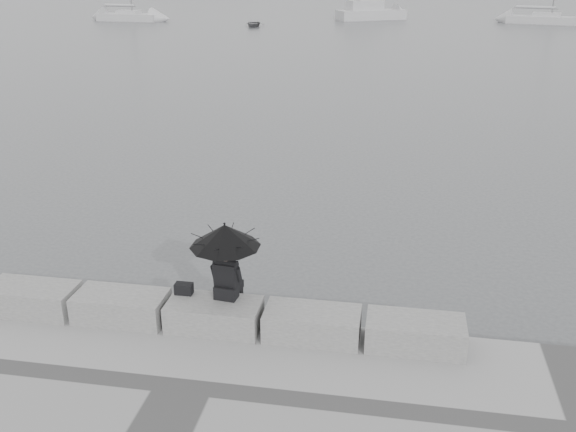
% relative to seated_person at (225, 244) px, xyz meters
% --- Properties ---
extents(ground, '(360.00, 360.00, 0.00)m').
position_rel_seated_person_xyz_m(ground, '(-0.17, 0.22, -2.01)').
color(ground, '#474A4C').
rests_on(ground, ground).
extents(stone_block_far_left, '(1.60, 0.80, 0.50)m').
position_rel_seated_person_xyz_m(stone_block_far_left, '(-3.57, -0.23, -1.26)').
color(stone_block_far_left, slate).
rests_on(stone_block_far_left, promenade).
extents(stone_block_left, '(1.60, 0.80, 0.50)m').
position_rel_seated_person_xyz_m(stone_block_left, '(-1.87, -0.23, -1.26)').
color(stone_block_left, slate).
rests_on(stone_block_left, promenade).
extents(stone_block_centre, '(1.60, 0.80, 0.50)m').
position_rel_seated_person_xyz_m(stone_block_centre, '(-0.17, -0.23, -1.26)').
color(stone_block_centre, slate).
rests_on(stone_block_centre, promenade).
extents(stone_block_right, '(1.60, 0.80, 0.50)m').
position_rel_seated_person_xyz_m(stone_block_right, '(1.53, -0.23, -1.26)').
color(stone_block_right, slate).
rests_on(stone_block_right, promenade).
extents(stone_block_far_right, '(1.60, 0.80, 0.50)m').
position_rel_seated_person_xyz_m(stone_block_far_right, '(3.23, -0.23, -1.26)').
color(stone_block_far_right, slate).
rests_on(stone_block_far_right, promenade).
extents(seated_person, '(1.21, 1.21, 1.39)m').
position_rel_seated_person_xyz_m(seated_person, '(0.00, 0.00, 0.00)').
color(seated_person, black).
rests_on(seated_person, stone_block_centre).
extents(bag, '(0.31, 0.18, 0.20)m').
position_rel_seated_person_xyz_m(bag, '(-0.77, -0.02, -0.91)').
color(bag, black).
rests_on(bag, stone_block_centre).
extents(sailboat_left, '(7.38, 3.02, 12.90)m').
position_rel_seated_person_xyz_m(sailboat_left, '(-28.78, 63.66, -1.48)').
color(sailboat_left, silver).
rests_on(sailboat_left, ground).
extents(sailboat_right, '(8.59, 4.64, 12.90)m').
position_rel_seated_person_xyz_m(sailboat_right, '(18.08, 67.94, -1.49)').
color(sailboat_right, silver).
rests_on(sailboat_right, ground).
extents(motor_cruiser, '(8.38, 6.22, 4.50)m').
position_rel_seated_person_xyz_m(motor_cruiser, '(-1.26, 70.18, -1.12)').
color(motor_cruiser, silver).
rests_on(motor_cruiser, ground).
extents(dinghy, '(3.23, 1.57, 0.53)m').
position_rel_seated_person_xyz_m(dinghy, '(-13.00, 59.26, -1.75)').
color(dinghy, slate).
rests_on(dinghy, ground).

